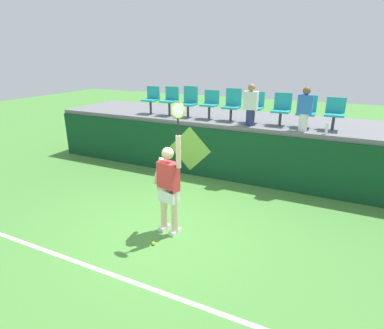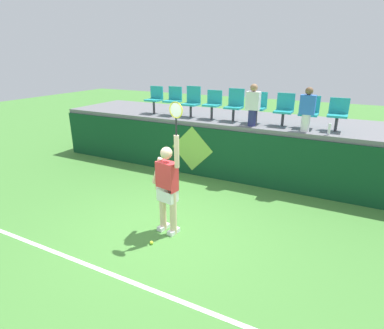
{
  "view_description": "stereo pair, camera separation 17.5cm",
  "coord_description": "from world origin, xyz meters",
  "px_view_note": "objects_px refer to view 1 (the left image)",
  "views": [
    {
      "loc": [
        2.71,
        -4.56,
        3.25
      ],
      "look_at": [
        0.02,
        1.06,
        1.04
      ],
      "focal_mm": 29.18,
      "sensor_mm": 36.0,
      "label": 1
    },
    {
      "loc": [
        2.87,
        -4.48,
        3.25
      ],
      "look_at": [
        0.02,
        1.06,
        1.04
      ],
      "focal_mm": 29.18,
      "sensor_mm": 36.0,
      "label": 2
    }
  ],
  "objects_px": {
    "stadium_chair_5": "(255,105)",
    "spectator_1": "(305,109)",
    "water_bottle": "(327,128)",
    "stadium_chair_2": "(189,101)",
    "tennis_ball": "(153,243)",
    "spectator_0": "(251,104)",
    "tennis_player": "(169,186)",
    "stadium_chair_3": "(210,103)",
    "stadium_chair_1": "(170,99)",
    "stadium_chair_6": "(282,108)",
    "stadium_chair_4": "(232,104)",
    "stadium_chair_0": "(152,98)",
    "stadium_chair_8": "(335,112)",
    "stadium_chair_7": "(306,110)"
  },
  "relations": [
    {
      "from": "stadium_chair_5",
      "to": "spectator_1",
      "type": "bearing_deg",
      "value": -18.74
    },
    {
      "from": "water_bottle",
      "to": "stadium_chair_2",
      "type": "bearing_deg",
      "value": 171.61
    },
    {
      "from": "tennis_ball",
      "to": "spectator_0",
      "type": "distance_m",
      "value": 4.3
    },
    {
      "from": "water_bottle",
      "to": "stadium_chair_5",
      "type": "xyz_separation_m",
      "value": [
        -1.85,
        0.55,
        0.32
      ]
    },
    {
      "from": "tennis_player",
      "to": "tennis_ball",
      "type": "xyz_separation_m",
      "value": [
        -0.05,
        -0.53,
        -0.93
      ]
    },
    {
      "from": "stadium_chair_3",
      "to": "stadium_chair_1",
      "type": "bearing_deg",
      "value": 179.91
    },
    {
      "from": "stadium_chair_6",
      "to": "stadium_chair_4",
      "type": "bearing_deg",
      "value": 179.81
    },
    {
      "from": "stadium_chair_0",
      "to": "spectator_1",
      "type": "bearing_deg",
      "value": -5.57
    },
    {
      "from": "stadium_chair_6",
      "to": "stadium_chair_3",
      "type": "bearing_deg",
      "value": -179.81
    },
    {
      "from": "spectator_0",
      "to": "spectator_1",
      "type": "distance_m",
      "value": 1.31
    },
    {
      "from": "stadium_chair_8",
      "to": "spectator_1",
      "type": "relative_size",
      "value": 0.74
    },
    {
      "from": "stadium_chair_2",
      "to": "stadium_chair_5",
      "type": "relative_size",
      "value": 1.08
    },
    {
      "from": "stadium_chair_0",
      "to": "stadium_chair_6",
      "type": "bearing_deg",
      "value": 0.09
    },
    {
      "from": "stadium_chair_5",
      "to": "water_bottle",
      "type": "bearing_deg",
      "value": -16.56
    },
    {
      "from": "tennis_ball",
      "to": "stadium_chair_3",
      "type": "relative_size",
      "value": 0.08
    },
    {
      "from": "water_bottle",
      "to": "stadium_chair_5",
      "type": "bearing_deg",
      "value": 163.44
    },
    {
      "from": "tennis_ball",
      "to": "stadium_chair_6",
      "type": "bearing_deg",
      "value": 72.41
    },
    {
      "from": "stadium_chair_6",
      "to": "stadium_chair_8",
      "type": "height_order",
      "value": "stadium_chair_6"
    },
    {
      "from": "stadium_chair_4",
      "to": "stadium_chair_6",
      "type": "distance_m",
      "value": 1.33
    },
    {
      "from": "stadium_chair_4",
      "to": "spectator_1",
      "type": "distance_m",
      "value": 1.99
    },
    {
      "from": "tennis_ball",
      "to": "stadium_chair_5",
      "type": "height_order",
      "value": "stadium_chair_5"
    },
    {
      "from": "tennis_player",
      "to": "stadium_chair_3",
      "type": "xyz_separation_m",
      "value": [
        -0.7,
        3.64,
        1.0
      ]
    },
    {
      "from": "stadium_chair_1",
      "to": "spectator_0",
      "type": "xyz_separation_m",
      "value": [
        2.56,
        -0.42,
        0.07
      ]
    },
    {
      "from": "tennis_player",
      "to": "spectator_1",
      "type": "distance_m",
      "value": 3.86
    },
    {
      "from": "tennis_player",
      "to": "stadium_chair_3",
      "type": "distance_m",
      "value": 3.84
    },
    {
      "from": "stadium_chair_3",
      "to": "stadium_chair_7",
      "type": "bearing_deg",
      "value": 0.12
    },
    {
      "from": "stadium_chair_8",
      "to": "stadium_chair_2",
      "type": "bearing_deg",
      "value": 179.83
    },
    {
      "from": "stadium_chair_4",
      "to": "water_bottle",
      "type": "bearing_deg",
      "value": -12.69
    },
    {
      "from": "stadium_chair_3",
      "to": "stadium_chair_4",
      "type": "height_order",
      "value": "stadium_chair_4"
    },
    {
      "from": "stadium_chair_3",
      "to": "spectator_0",
      "type": "height_order",
      "value": "spectator_0"
    },
    {
      "from": "water_bottle",
      "to": "stadium_chair_1",
      "type": "xyz_separation_m",
      "value": [
        -4.41,
        0.55,
        0.34
      ]
    },
    {
      "from": "spectator_1",
      "to": "stadium_chair_3",
      "type": "bearing_deg",
      "value": 170.3
    },
    {
      "from": "stadium_chair_7",
      "to": "stadium_chair_8",
      "type": "relative_size",
      "value": 1.02
    },
    {
      "from": "tennis_player",
      "to": "stadium_chair_3",
      "type": "bearing_deg",
      "value": 100.87
    },
    {
      "from": "tennis_player",
      "to": "spectator_1",
      "type": "xyz_separation_m",
      "value": [
        1.88,
        3.19,
        1.09
      ]
    },
    {
      "from": "stadium_chair_6",
      "to": "spectator_0",
      "type": "bearing_deg",
      "value": -148.43
    },
    {
      "from": "tennis_ball",
      "to": "water_bottle",
      "type": "bearing_deg",
      "value": 55.67
    },
    {
      "from": "stadium_chair_1",
      "to": "stadium_chair_5",
      "type": "distance_m",
      "value": 2.56
    },
    {
      "from": "tennis_player",
      "to": "stadium_chair_0",
      "type": "xyz_separation_m",
      "value": [
        -2.65,
        3.64,
        1.02
      ]
    },
    {
      "from": "stadium_chair_5",
      "to": "spectator_1",
      "type": "xyz_separation_m",
      "value": [
        1.3,
        -0.44,
        0.08
      ]
    },
    {
      "from": "tennis_ball",
      "to": "stadium_chair_1",
      "type": "bearing_deg",
      "value": 114.98
    },
    {
      "from": "stadium_chair_3",
      "to": "stadium_chair_6",
      "type": "relative_size",
      "value": 0.97
    },
    {
      "from": "stadium_chair_5",
      "to": "spectator_1",
      "type": "distance_m",
      "value": 1.38
    },
    {
      "from": "water_bottle",
      "to": "spectator_0",
      "type": "relative_size",
      "value": 0.25
    },
    {
      "from": "tennis_player",
      "to": "tennis_ball",
      "type": "distance_m",
      "value": 1.07
    },
    {
      "from": "tennis_player",
      "to": "water_bottle",
      "type": "bearing_deg",
      "value": 51.88
    },
    {
      "from": "stadium_chair_5",
      "to": "stadium_chair_3",
      "type": "bearing_deg",
      "value": -179.93
    },
    {
      "from": "spectator_1",
      "to": "stadium_chair_2",
      "type": "bearing_deg",
      "value": 172.06
    },
    {
      "from": "tennis_ball",
      "to": "spectator_1",
      "type": "height_order",
      "value": "spectator_1"
    },
    {
      "from": "stadium_chair_2",
      "to": "stadium_chair_3",
      "type": "xyz_separation_m",
      "value": [
        0.67,
        -0.01,
        -0.01
      ]
    }
  ]
}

